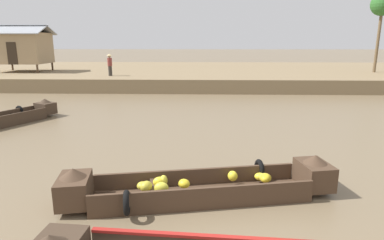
{
  "coord_description": "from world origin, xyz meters",
  "views": [
    {
      "loc": [
        -0.37,
        -3.26,
        3.52
      ],
      "look_at": [
        -0.72,
        7.29,
        0.98
      ],
      "focal_mm": 30.47,
      "sensor_mm": 36.0,
      "label": 1
    }
  ],
  "objects": [
    {
      "name": "ground_plane",
      "position": [
        0.0,
        10.0,
        0.0
      ],
      "size": [
        300.0,
        300.0,
        0.0
      ],
      "primitive_type": "plane",
      "color": "#726047"
    },
    {
      "name": "riverbank_strip",
      "position": [
        0.0,
        28.96,
        0.5
      ],
      "size": [
        160.0,
        20.0,
        0.99
      ],
      "primitive_type": "cube",
      "color": "#7F6B4C",
      "rests_on": "ground"
    },
    {
      "name": "banana_boat",
      "position": [
        -0.41,
        3.64,
        0.3
      ],
      "size": [
        6.26,
        2.41,
        0.91
      ],
      "color": "#473323",
      "rests_on": "ground"
    },
    {
      "name": "cargo_boat_upstream",
      "position": [
        -9.01,
        9.97,
        0.31
      ],
      "size": [
        3.13,
        4.96,
        0.86
      ],
      "color": "#3D2D21",
      "rests_on": "ground"
    },
    {
      "name": "stilt_house_left",
      "position": [
        -15.99,
        24.95,
        3.06
      ],
      "size": [
        4.82,
        3.66,
        3.98
      ],
      "color": "#4C3826",
      "rests_on": "riverbank_strip"
    },
    {
      "name": "palm_tree_near",
      "position": [
        14.32,
        25.4,
        6.4
      ],
      "size": [
        1.87,
        1.87,
        6.48
      ],
      "color": "brown",
      "rests_on": "riverbank_strip"
    },
    {
      "name": "vendor_person",
      "position": [
        -7.45,
        21.52,
        1.92
      ],
      "size": [
        0.44,
        0.44,
        1.66
      ],
      "color": "#332D28",
      "rests_on": "riverbank_strip"
    }
  ]
}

